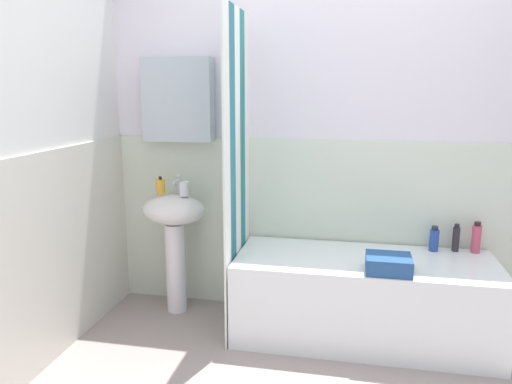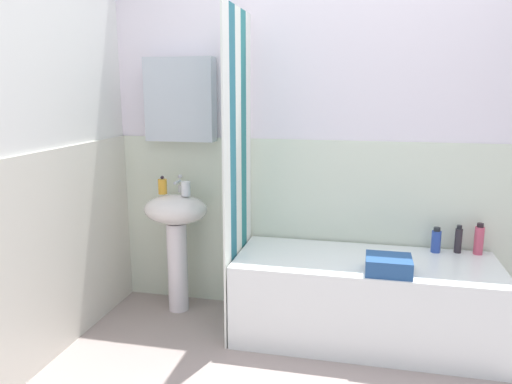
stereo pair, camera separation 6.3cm
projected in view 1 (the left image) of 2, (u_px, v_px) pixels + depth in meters
wall_back_tiled at (328, 149)px, 3.26m from camera, size 3.60×0.18×2.40m
wall_left_tiled at (40, 166)px, 2.68m from camera, size 0.07×1.81×2.40m
sink at (175, 227)px, 3.34m from camera, size 0.44×0.34×0.83m
faucet at (177, 184)px, 3.36m from camera, size 0.03×0.12×0.12m
soap_dispenser at (161, 187)px, 3.32m from camera, size 0.06×0.06×0.13m
toothbrush_cup at (184, 189)px, 3.26m from camera, size 0.06×0.06×0.10m
bathtub at (363, 298)px, 3.04m from camera, size 1.57×0.64×0.52m
shower_curtain at (237, 176)px, 3.04m from camera, size 0.01×0.64×2.00m
lotion_bottle at (476, 238)px, 3.08m from camera, size 0.06×0.06×0.20m
shampoo_bottle at (456, 238)px, 3.11m from camera, size 0.04×0.04×0.18m
conditioner_bottle at (434, 239)px, 3.12m from camera, size 0.06×0.06×0.16m
towel_folded at (389, 264)px, 2.76m from camera, size 0.25×0.22×0.09m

